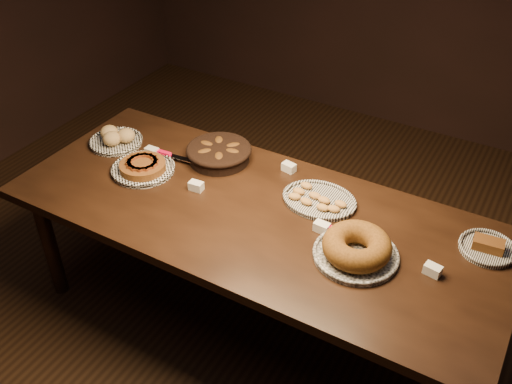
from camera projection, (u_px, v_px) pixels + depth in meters
The scene contains 9 objects.
ground at pixel (254, 317), 3.16m from camera, with size 5.00×5.00×0.00m, color black.
buffet_table at pixel (254, 222), 2.76m from camera, with size 2.40×1.00×0.75m.
apple_tart_plate at pixel (143, 167), 2.97m from camera, with size 0.37×0.35×0.06m.
madeleine_platter at pixel (318, 200), 2.75m from camera, with size 0.36×0.30×0.04m.
bundt_cake_plate at pixel (356, 248), 2.42m from camera, with size 0.40×0.37×0.12m.
croissant_basket at pixel (219, 152), 3.04m from camera, with size 0.40×0.40×0.09m.
bread_roll_plate at pixel (116, 138), 3.18m from camera, with size 0.30×0.30×0.09m.
loaf_plate at pixel (488, 247), 2.47m from camera, with size 0.25×0.25×0.06m.
tent_cards at pixel (270, 196), 2.77m from camera, with size 1.65×0.43×0.04m.
Camera 1 is at (1.08, -1.84, 2.43)m, focal length 40.00 mm.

